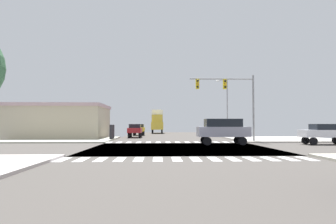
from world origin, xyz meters
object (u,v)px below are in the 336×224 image
(box_truck_queued_1, at_px, (157,121))
(suv_inner_1, at_px, (223,129))
(street_lamp, at_px, (226,103))
(sedan_trailing_4, at_px, (135,130))
(sedan_outer_6, at_px, (325,132))
(bank_building, at_px, (44,122))
(sedan_farside_2, at_px, (139,129))
(traffic_signal_mast, at_px, (229,93))

(box_truck_queued_1, distance_m, suv_inner_1, 34.98)
(suv_inner_1, bearing_deg, street_lamp, 166.02)
(sedan_trailing_4, bearing_deg, sedan_outer_6, 141.61)
(bank_building, bearing_deg, street_lamp, 7.94)
(sedan_trailing_4, distance_m, sedan_outer_6, 23.65)
(street_lamp, height_order, sedan_outer_6, street_lamp)
(sedan_outer_6, bearing_deg, sedan_farside_2, -140.73)
(street_lamp, bearing_deg, sedan_farside_2, 151.14)
(sedan_farside_2, distance_m, suv_inner_1, 24.44)
(bank_building, xyz_separation_m, box_truck_queued_1, (14.64, 22.34, 0.36))
(bank_building, distance_m, suv_inner_1, 24.04)
(street_lamp, distance_m, sedan_outer_6, 16.91)
(sedan_farside_2, bearing_deg, sedan_trailing_4, 90.00)
(street_lamp, height_order, sedan_farside_2, street_lamp)
(sedan_outer_6, bearing_deg, street_lamp, -160.32)
(sedan_trailing_4, bearing_deg, bank_building, 12.64)
(traffic_signal_mast, distance_m, bank_building, 23.99)
(sedan_trailing_4, relative_size, sedan_outer_6, 1.00)
(street_lamp, relative_size, sedan_outer_6, 1.93)
(sedan_trailing_4, relative_size, suv_inner_1, 0.93)
(traffic_signal_mast, height_order, sedan_trailing_4, traffic_signal_mast)
(sedan_trailing_4, xyz_separation_m, suv_inner_1, (9.13, -14.68, 0.28))
(suv_inner_1, bearing_deg, box_truck_queued_1, -169.91)
(sedan_farside_2, bearing_deg, box_truck_queued_1, -104.32)
(sedan_farside_2, xyz_separation_m, box_truck_queued_1, (3.00, 11.75, 1.45))
(suv_inner_1, bearing_deg, bank_building, -120.18)
(bank_building, distance_m, box_truck_queued_1, 26.71)
(street_lamp, xyz_separation_m, sedan_trailing_4, (-12.99, -0.82, -3.83))
(traffic_signal_mast, xyz_separation_m, street_lamp, (2.38, 11.92, -0.20))
(street_lamp, relative_size, bank_building, 0.47)
(box_truck_queued_1, xyz_separation_m, suv_inner_1, (6.13, -34.42, -1.17))
(traffic_signal_mast, relative_size, bank_building, 0.40)
(sedan_farside_2, bearing_deg, suv_inner_1, 111.93)
(bank_building, bearing_deg, sedan_outer_6, -21.81)
(traffic_signal_mast, xyz_separation_m, bank_building, (-22.25, 8.48, -2.93))
(street_lamp, bearing_deg, suv_inner_1, -103.98)
(street_lamp, bearing_deg, box_truck_queued_1, 117.84)
(traffic_signal_mast, relative_size, street_lamp, 0.84)
(street_lamp, height_order, box_truck_queued_1, street_lamp)
(sedan_farside_2, bearing_deg, sedan_outer_6, 129.27)
(box_truck_queued_1, bearing_deg, sedan_farside_2, 75.68)
(traffic_signal_mast, bearing_deg, bank_building, 159.13)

